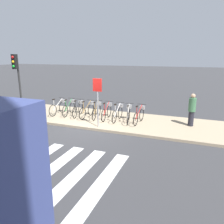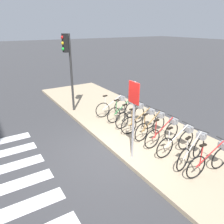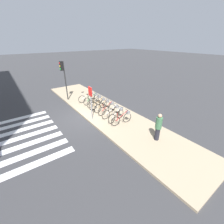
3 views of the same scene
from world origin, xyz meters
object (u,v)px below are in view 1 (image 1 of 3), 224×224
pedestrian (192,109)px  traffic_light (17,73)px  parked_bicycle_3 (88,109)px  parked_bicycle_4 (97,110)px  parked_bicycle_0 (59,107)px  parked_bicycle_1 (69,107)px  parked_bicycle_2 (78,108)px  parked_bicycle_7 (129,114)px  sign_post (98,94)px  parked_bicycle_6 (118,112)px  parked_bicycle_5 (107,111)px  parked_bicycle_8 (139,115)px

pedestrian → traffic_light: traffic_light is taller
parked_bicycle_3 → parked_bicycle_4: same height
parked_bicycle_0 → parked_bicycle_1: 0.66m
parked_bicycle_2 → traffic_light: (-2.77, -1.45, 2.01)m
parked_bicycle_1 → parked_bicycle_7: bearing=-1.6°
pedestrian → traffic_light: (-8.78, -1.81, 1.61)m
parked_bicycle_7 → sign_post: size_ratio=0.67×
parked_bicycle_0 → parked_bicycle_6: size_ratio=1.00×
sign_post → parked_bicycle_5: bearing=94.4°
parked_bicycle_2 → parked_bicycle_7: size_ratio=1.01×
parked_bicycle_1 → traffic_light: size_ratio=0.46×
parked_bicycle_3 → parked_bicycle_6: bearing=0.1°
sign_post → parked_bicycle_6: bearing=68.4°
parked_bicycle_5 → sign_post: sign_post is taller
parked_bicycle_5 → parked_bicycle_8: (1.80, -0.06, 0.00)m
sign_post → parked_bicycle_4: bearing=116.6°
parked_bicycle_6 → parked_bicycle_3: bearing=-179.9°
parked_bicycle_8 → pedestrian: (2.46, 0.41, 0.40)m
parked_bicycle_1 → parked_bicycle_6: 2.99m
parked_bicycle_7 → parked_bicycle_1: bearing=178.4°
parked_bicycle_6 → parked_bicycle_7: size_ratio=1.02×
parked_bicycle_1 → parked_bicycle_2: same height
parked_bicycle_6 → parked_bicycle_8: size_ratio=1.00×
parked_bicycle_2 → parked_bicycle_4: size_ratio=1.00×
parked_bicycle_8 → pedestrian: size_ratio=0.99×
parked_bicycle_0 → parked_bicycle_2: same height
parked_bicycle_3 → parked_bicycle_1: bearing=176.6°
pedestrian → parked_bicycle_2: bearing=-176.6°
parked_bicycle_5 → parked_bicycle_2: bearing=-179.6°
parked_bicycle_5 → parked_bicycle_8: same height
parked_bicycle_8 → parked_bicycle_1: bearing=178.9°
parked_bicycle_3 → sign_post: (1.24, -1.35, 1.15)m
parked_bicycle_4 → traffic_light: 4.64m
parked_bicycle_7 → pedestrian: bearing=8.1°
parked_bicycle_6 → pedestrian: (3.62, 0.40, 0.40)m
parked_bicycle_2 → parked_bicycle_3: same height
parked_bicycle_4 → parked_bicycle_3: bearing=-173.7°
parked_bicycle_7 → parked_bicycle_8: 0.57m
parked_bicycle_3 → parked_bicycle_0: bearing=-179.2°
sign_post → parked_bicycle_0: bearing=156.9°
parked_bicycle_5 → parked_bicycle_3: bearing=-177.3°
parked_bicycle_2 → parked_bicycle_8: same height
parked_bicycle_6 → parked_bicycle_7: bearing=-3.2°
sign_post → parked_bicycle_7: bearing=49.5°
parked_bicycle_3 → traffic_light: 4.18m
parked_bicycle_0 → parked_bicycle_6: same height
parked_bicycle_0 → parked_bicycle_2: 1.26m
parked_bicycle_6 → sign_post: bearing=-111.6°
parked_bicycle_6 → parked_bicycle_1: bearing=178.7°
parked_bicycle_3 → traffic_light: traffic_light is taller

